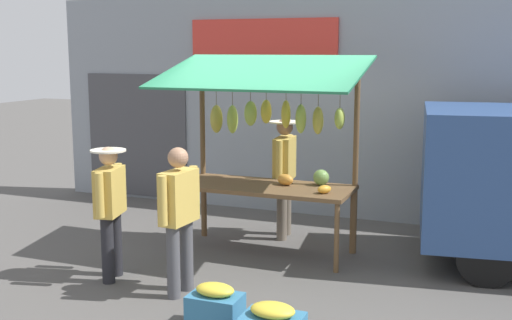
# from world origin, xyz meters

# --- Properties ---
(ground_plane) EXTENTS (40.00, 40.00, 0.00)m
(ground_plane) POSITION_xyz_m (0.00, 0.00, 0.00)
(ground_plane) COLOR #514F4C
(street_backdrop) EXTENTS (9.00, 0.30, 3.40)m
(street_backdrop) POSITION_xyz_m (0.07, -2.20, 1.70)
(street_backdrop) COLOR #8C939E
(street_backdrop) RESTS_ON ground
(market_stall) EXTENTS (2.50, 1.46, 2.50)m
(market_stall) POSITION_xyz_m (-0.00, -0.07, 1.55)
(market_stall) COLOR brown
(market_stall) RESTS_ON ground
(vendor_with_sunhat) EXTENTS (0.43, 0.70, 1.65)m
(vendor_with_sunhat) POSITION_xyz_m (0.00, -0.75, 0.97)
(vendor_with_sunhat) COLOR #726656
(vendor_with_sunhat) RESTS_ON ground
(shopper_in_striped_shirt) EXTENTS (0.39, 0.65, 1.51)m
(shopper_in_striped_shirt) POSITION_xyz_m (1.26, 1.53, 0.88)
(shopper_in_striped_shirt) COLOR #232328
(shopper_in_striped_shirt) RESTS_ON ground
(shopper_with_shopping_bag) EXTENTS (0.26, 0.68, 1.58)m
(shopper_with_shopping_bag) POSITION_xyz_m (0.33, 1.65, 0.90)
(shopper_with_shopping_bag) COLOR #4C4C51
(shopper_with_shopping_bag) RESTS_ON ground
(produce_crate_near) EXTENTS (0.50, 0.34, 0.43)m
(produce_crate_near) POSITION_xyz_m (-0.37, 2.27, 0.20)
(produce_crate_near) COLOR teal
(produce_crate_near) RESTS_ON ground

